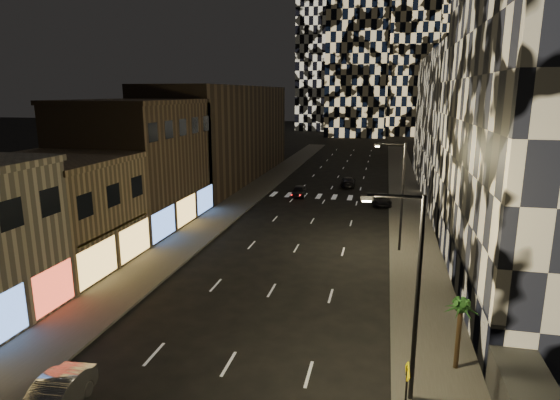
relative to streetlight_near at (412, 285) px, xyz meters
The scene contains 17 objects.
sidewalk_left 44.33m from the streetlight_near, 114.65° to the left, with size 4.00×120.00×0.15m, color #47443F.
sidewalk_right 40.38m from the streetlight_near, 87.64° to the left, with size 4.00×120.00×0.15m, color #47443F.
curb_left 43.50m from the streetlight_near, 112.12° to the left, with size 0.20×120.00×0.15m, color #4C4C47.
curb_right 40.35m from the streetlight_near, 90.65° to the left, with size 0.20×120.00×0.15m, color #4C4C47.
retail_tan 27.67m from the streetlight_near, 156.55° to the left, with size 10.00×10.00×8.00m, color #7C674A.
retail_brown 34.58m from the streetlight_near, 137.17° to the left, with size 10.00×15.00×12.00m, color #4B3B2A.
retail_filler_left 56.09m from the streetlight_near, 116.89° to the left, with size 10.00×40.00×14.00m, color #4B3B2A.
midrise_base 15.51m from the streetlight_near, 74.78° to the left, with size 0.60×25.00×3.00m, color #383838.
midrise_filler_right 48.56m from the streetlight_near, 76.08° to the left, with size 16.00×40.00×18.00m, color #232326.
streetlight_near is the anchor object (origin of this frame).
streetlight_far 20.00m from the streetlight_near, 90.00° to the left, with size 2.55×0.25×9.00m.
car_silver_parked 15.46m from the streetlight_near, 163.61° to the right, with size 1.58×4.53×1.49m, color gray.
car_dark_midlane 41.24m from the streetlight_near, 106.82° to the left, with size 1.67×4.15×1.41m, color black.
car_dark_oncoming 48.07m from the streetlight_near, 97.45° to the left, with size 1.89×4.65×1.35m, color black.
car_dark_rightlane 37.14m from the streetlight_near, 92.11° to the left, with size 2.16×4.68×1.30m, color black.
ped_sign 3.74m from the streetlight_near, 92.12° to the right, with size 0.14×0.88×2.64m.
palm_tree 4.42m from the streetlight_near, 49.32° to the left, with size 1.82×1.78×3.56m.
Camera 1 is at (6.99, -8.57, 13.03)m, focal length 30.00 mm.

